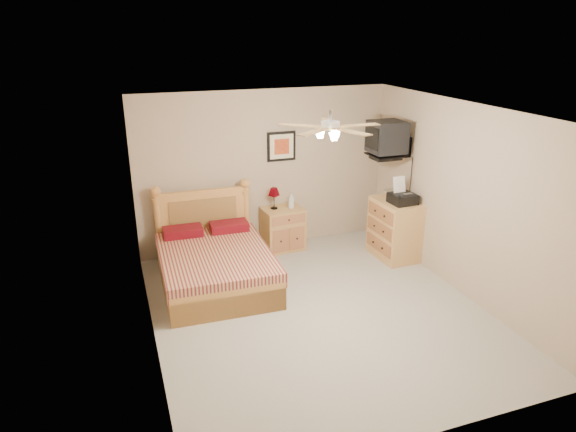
% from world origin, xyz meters
% --- Properties ---
extents(floor, '(4.50, 4.50, 0.00)m').
position_xyz_m(floor, '(0.00, 0.00, 0.00)').
color(floor, '#9B978C').
rests_on(floor, ground).
extents(ceiling, '(4.00, 4.50, 0.04)m').
position_xyz_m(ceiling, '(0.00, 0.00, 2.50)').
color(ceiling, white).
rests_on(ceiling, ground).
extents(wall_back, '(4.00, 0.04, 2.50)m').
position_xyz_m(wall_back, '(0.00, 2.25, 1.25)').
color(wall_back, tan).
rests_on(wall_back, ground).
extents(wall_front, '(4.00, 0.04, 2.50)m').
position_xyz_m(wall_front, '(0.00, -2.25, 1.25)').
color(wall_front, tan).
rests_on(wall_front, ground).
extents(wall_left, '(0.04, 4.50, 2.50)m').
position_xyz_m(wall_left, '(-2.00, 0.00, 1.25)').
color(wall_left, tan).
rests_on(wall_left, ground).
extents(wall_right, '(0.04, 4.50, 2.50)m').
position_xyz_m(wall_right, '(2.00, 0.00, 1.25)').
color(wall_right, tan).
rests_on(wall_right, ground).
extents(bed, '(1.48, 1.92, 1.22)m').
position_xyz_m(bed, '(-1.06, 1.12, 0.61)').
color(bed, '#C27C3C').
rests_on(bed, ground).
extents(nightstand, '(0.66, 0.51, 0.68)m').
position_xyz_m(nightstand, '(0.21, 2.00, 0.34)').
color(nightstand, '#AC7D47').
rests_on(nightstand, ground).
extents(table_lamp, '(0.22, 0.22, 0.34)m').
position_xyz_m(table_lamp, '(0.09, 2.06, 0.85)').
color(table_lamp, '#4E010A').
rests_on(table_lamp, nightstand).
extents(lotion_bottle, '(0.13, 0.13, 0.26)m').
position_xyz_m(lotion_bottle, '(0.35, 1.98, 0.81)').
color(lotion_bottle, silver).
rests_on(lotion_bottle, nightstand).
extents(framed_picture, '(0.46, 0.04, 0.46)m').
position_xyz_m(framed_picture, '(0.27, 2.23, 1.62)').
color(framed_picture, black).
rests_on(framed_picture, wall_back).
extents(dresser, '(0.57, 0.79, 0.91)m').
position_xyz_m(dresser, '(1.73, 1.14, 0.46)').
color(dresser, tan).
rests_on(dresser, ground).
extents(fax_machine, '(0.38, 0.40, 0.38)m').
position_xyz_m(fax_machine, '(1.74, 1.01, 1.10)').
color(fax_machine, black).
rests_on(fax_machine, dresser).
extents(magazine_lower, '(0.22, 0.28, 0.02)m').
position_xyz_m(magazine_lower, '(1.74, 1.42, 0.92)').
color(magazine_lower, '#C0B096').
rests_on(magazine_lower, dresser).
extents(magazine_upper, '(0.27, 0.34, 0.02)m').
position_xyz_m(magazine_upper, '(1.77, 1.44, 0.95)').
color(magazine_upper, gray).
rests_on(magazine_upper, magazine_lower).
extents(wall_tv, '(0.56, 0.46, 0.58)m').
position_xyz_m(wall_tv, '(1.75, 1.34, 1.81)').
color(wall_tv, black).
rests_on(wall_tv, wall_right).
extents(ceiling_fan, '(1.14, 1.14, 0.28)m').
position_xyz_m(ceiling_fan, '(0.00, -0.20, 2.36)').
color(ceiling_fan, white).
rests_on(ceiling_fan, ceiling).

